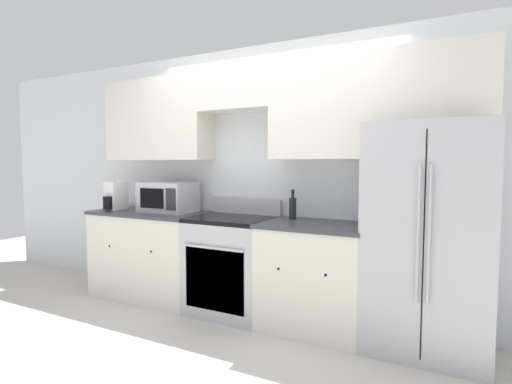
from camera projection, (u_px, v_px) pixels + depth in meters
name	position (u px, v px, depth m)	size (l,w,h in m)	color
ground_plane	(240.00, 329.00, 3.48)	(12.00, 12.00, 0.00)	beige
wall_back	(270.00, 150.00, 3.86)	(8.00, 0.39, 2.60)	silver
lower_cabinets_left	(151.00, 254.00, 4.31)	(1.28, 0.64, 0.93)	silver
lower_cabinets_right	(314.00, 276.00, 3.45)	(0.91, 0.64, 0.93)	silver
oven_range	(232.00, 265.00, 3.84)	(0.78, 0.65, 1.09)	#B7B7BC
refrigerator	(428.00, 238.00, 3.06)	(0.90, 0.76, 1.74)	#B7B7BC
microwave	(168.00, 197.00, 4.22)	(0.56, 0.39, 0.31)	#B7B7BC
bottle	(293.00, 208.00, 3.66)	(0.07, 0.07, 0.27)	black
electric_kettle	(115.00, 197.00, 4.42)	(0.15, 0.28, 0.31)	white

